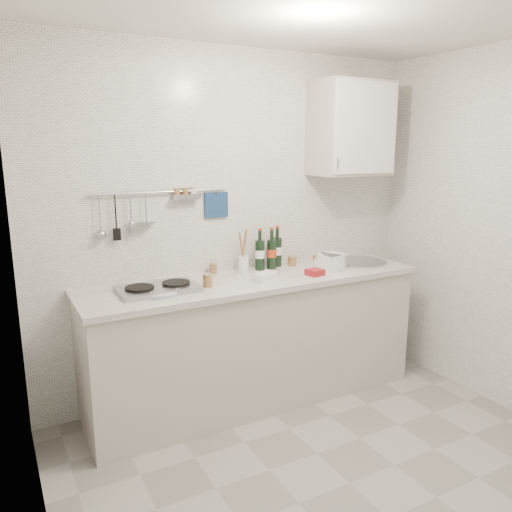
# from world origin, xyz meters

# --- Properties ---
(floor) EXTENTS (3.00, 3.00, 0.00)m
(floor) POSITION_xyz_m (0.00, 0.00, 0.00)
(floor) COLOR slate
(floor) RESTS_ON ground
(back_wall) EXTENTS (3.00, 0.02, 2.50)m
(back_wall) POSITION_xyz_m (0.00, 1.40, 1.25)
(back_wall) COLOR silver
(back_wall) RESTS_ON floor
(wall_left) EXTENTS (0.02, 2.80, 2.50)m
(wall_left) POSITION_xyz_m (-1.50, 0.00, 1.25)
(wall_left) COLOR silver
(wall_left) RESTS_ON floor
(counter) EXTENTS (2.44, 0.64, 0.96)m
(counter) POSITION_xyz_m (0.01, 1.10, 0.43)
(counter) COLOR #B1AAA3
(counter) RESTS_ON floor
(wall_rail) EXTENTS (0.98, 0.09, 0.34)m
(wall_rail) POSITION_xyz_m (-0.60, 1.37, 1.43)
(wall_rail) COLOR #93969B
(wall_rail) RESTS_ON back_wall
(wall_cabinet) EXTENTS (0.60, 0.38, 0.70)m
(wall_cabinet) POSITION_xyz_m (0.90, 1.22, 1.95)
(wall_cabinet) COLOR #B1AAA3
(wall_cabinet) RESTS_ON back_wall
(plate_stack_hob) EXTENTS (0.31, 0.30, 0.02)m
(plate_stack_hob) POSITION_xyz_m (-0.71, 1.06, 0.93)
(plate_stack_hob) COLOR #4861A4
(plate_stack_hob) RESTS_ON counter
(plate_stack_sink) EXTENTS (0.28, 0.27, 0.11)m
(plate_stack_sink) POSITION_xyz_m (0.64, 1.09, 0.97)
(plate_stack_sink) COLOR white
(plate_stack_sink) RESTS_ON counter
(wine_bottles) EXTENTS (0.25, 0.13, 0.31)m
(wine_bottles) POSITION_xyz_m (0.23, 1.29, 1.07)
(wine_bottles) COLOR black
(wine_bottles) RESTS_ON counter
(butter_dish) EXTENTS (0.20, 0.15, 0.05)m
(butter_dish) POSITION_xyz_m (0.02, 1.00, 0.95)
(butter_dish) COLOR white
(butter_dish) RESTS_ON counter
(strawberry_punnet) EXTENTS (0.12, 0.12, 0.04)m
(strawberry_punnet) POSITION_xyz_m (0.40, 0.95, 0.94)
(strawberry_punnet) COLOR #A8122D
(strawberry_punnet) RESTS_ON counter
(utensil_crock) EXTENTS (0.08, 0.08, 0.31)m
(utensil_crock) POSITION_xyz_m (-0.00, 1.28, 0.99)
(utensil_crock) COLOR white
(utensil_crock) RESTS_ON counter
(jar_a) EXTENTS (0.06, 0.06, 0.08)m
(jar_a) POSITION_xyz_m (-0.22, 1.33, 0.96)
(jar_a) COLOR brown
(jar_a) RESTS_ON counter
(jar_b) EXTENTS (0.07, 0.07, 0.08)m
(jar_b) POSITION_xyz_m (0.42, 1.28, 0.96)
(jar_b) COLOR brown
(jar_b) RESTS_ON counter
(jar_c) EXTENTS (0.07, 0.07, 0.09)m
(jar_c) POSITION_xyz_m (0.58, 1.17, 0.97)
(jar_c) COLOR brown
(jar_c) RESTS_ON counter
(jar_d) EXTENTS (0.06, 0.06, 0.09)m
(jar_d) POSITION_xyz_m (-0.39, 1.04, 0.96)
(jar_d) COLOR brown
(jar_d) RESTS_ON counter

